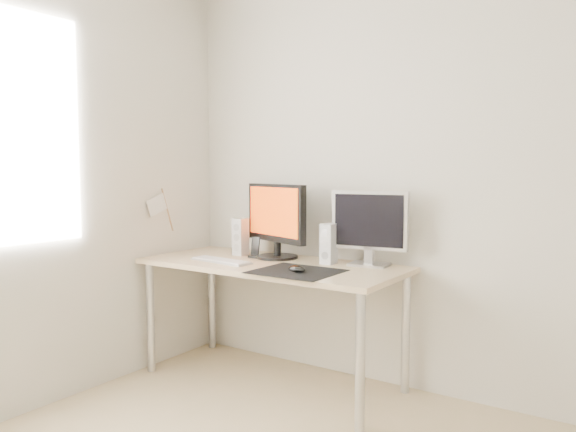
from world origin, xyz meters
The scene contains 11 objects.
wall_back centered at (0.00, 1.75, 1.25)m, with size 3.50×3.50×0.00m, color silver.
mousepad centered at (-0.64, 1.21, 0.73)m, with size 0.45×0.40×0.00m, color black.
mouse centered at (-0.62, 1.18, 0.75)m, with size 0.10×0.06×0.04m, color black.
desk centered at (-0.93, 1.38, 0.65)m, with size 1.60×0.70×0.73m.
main_monitor centered at (-1.00, 1.53, 0.98)m, with size 0.53×0.33×0.47m.
second_monitor centered at (-0.40, 1.60, 0.97)m, with size 0.45×0.19×0.43m.
speaker_left centered at (-1.27, 1.51, 0.85)m, with size 0.08×0.09×0.24m.
speaker_right centered at (-0.63, 1.53, 0.85)m, with size 0.08×0.09×0.24m.
keyboard centered at (-1.20, 1.23, 0.74)m, with size 0.43×0.16×0.02m.
phone_dock centered at (-1.12, 1.48, 0.77)m, with size 0.07×0.06×0.13m.
pennant centered at (-1.72, 1.24, 1.05)m, with size 0.01×0.23×0.29m.
Camera 1 is at (1.01, -1.32, 1.29)m, focal length 35.00 mm.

